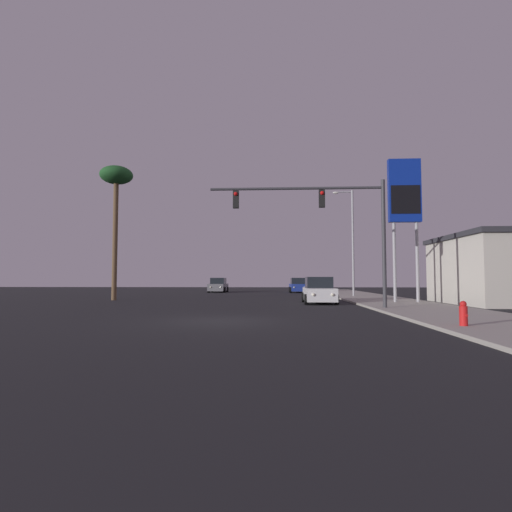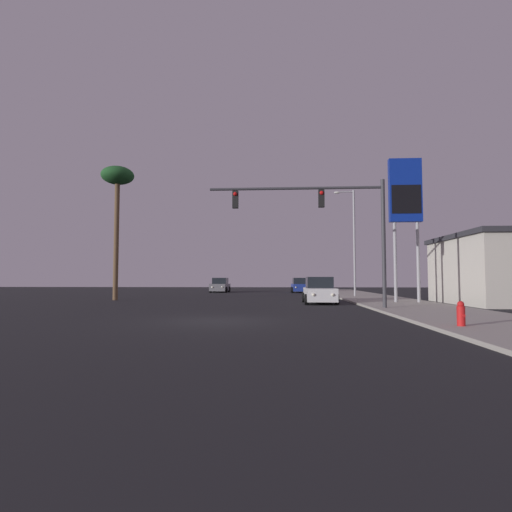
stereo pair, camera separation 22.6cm
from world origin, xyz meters
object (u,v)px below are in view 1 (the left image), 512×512
at_px(gas_station_sign, 405,199).
at_px(traffic_light_mast, 331,215).
at_px(fire_hydrant, 463,314).
at_px(car_white, 319,291).
at_px(palm_tree_near, 116,183).
at_px(street_lamp, 351,237).
at_px(car_grey, 218,286).
at_px(car_blue, 298,286).

bearing_deg(gas_station_sign, traffic_light_mast, -137.40).
bearing_deg(fire_hydrant, traffic_light_mast, 110.69).
distance_m(traffic_light_mast, fire_hydrant, 9.38).
height_order(car_white, palm_tree_near, palm_tree_near).
relative_size(street_lamp, gas_station_sign, 1.00).
height_order(gas_station_sign, palm_tree_near, palm_tree_near).
height_order(car_grey, fire_hydrant, car_grey).
bearing_deg(traffic_light_mast, gas_station_sign, 42.60).
distance_m(traffic_light_mast, palm_tree_near, 17.30).
distance_m(car_grey, gas_station_sign, 26.46).
xyz_separation_m(car_grey, gas_station_sign, (14.83, -21.11, 5.86)).
height_order(car_grey, car_white, same).
bearing_deg(car_blue, fire_hydrant, 93.47).
bearing_deg(car_white, palm_tree_near, -11.63).
distance_m(car_grey, traffic_light_mast, 27.98).
relative_size(traffic_light_mast, palm_tree_near, 0.90).
bearing_deg(street_lamp, gas_station_sign, -78.91).
bearing_deg(palm_tree_near, car_white, -11.75).
bearing_deg(fire_hydrant, car_grey, 110.24).
height_order(traffic_light_mast, street_lamp, street_lamp).
bearing_deg(street_lamp, car_grey, 136.65).
bearing_deg(street_lamp, car_white, -113.81).
bearing_deg(car_white, fire_hydrant, 103.01).
distance_m(car_blue, street_lamp, 13.35).
relative_size(traffic_light_mast, fire_hydrant, 11.80).
height_order(car_grey, street_lamp, street_lamp).
distance_m(car_blue, traffic_light_mast, 25.95).
bearing_deg(car_white, car_grey, -65.31).
height_order(car_blue, car_white, same).
bearing_deg(street_lamp, palm_tree_near, -163.92).
bearing_deg(traffic_light_mast, fire_hydrant, -69.31).
relative_size(traffic_light_mast, gas_station_sign, 1.00).
distance_m(car_grey, street_lamp, 18.57).
height_order(car_grey, gas_station_sign, gas_station_sign).
bearing_deg(car_grey, car_blue, 179.02).
relative_size(car_white, traffic_light_mast, 0.48).
distance_m(gas_station_sign, palm_tree_near, 20.37).
relative_size(car_grey, car_white, 1.00).
height_order(fire_hydrant, palm_tree_near, palm_tree_near).
bearing_deg(traffic_light_mast, car_blue, 90.54).
height_order(traffic_light_mast, gas_station_sign, gas_station_sign).
xyz_separation_m(traffic_light_mast, gas_station_sign, (5.32, 4.89, 1.81)).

